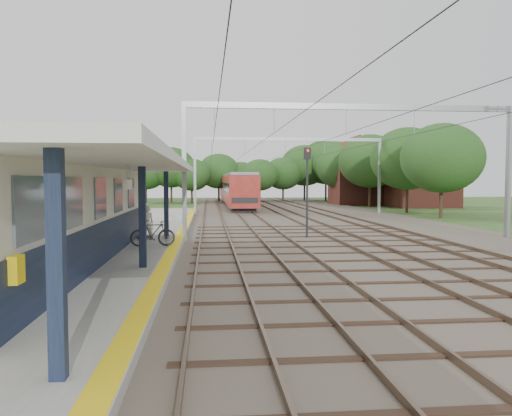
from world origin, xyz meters
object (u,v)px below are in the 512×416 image
person (147,223)px  signal_post (307,180)px  train (235,188)px  bicycle (153,233)px

person → signal_post: bearing=176.4°
person → signal_post: 8.61m
train → signal_post: size_ratio=7.42×
signal_post → person: bearing=173.7°
bicycle → signal_post: 9.12m
bicycle → person: bearing=6.6°
bicycle → train: train is taller
person → train: train is taller
train → signal_post: bearing=-87.2°
train → signal_post: 37.25m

